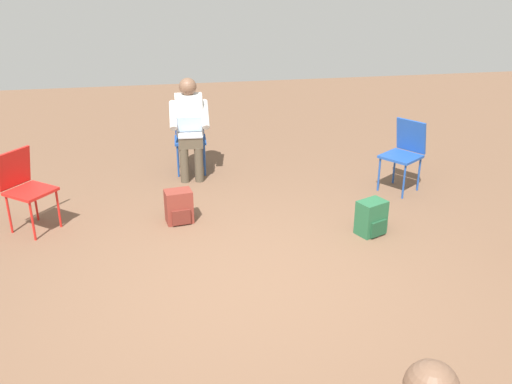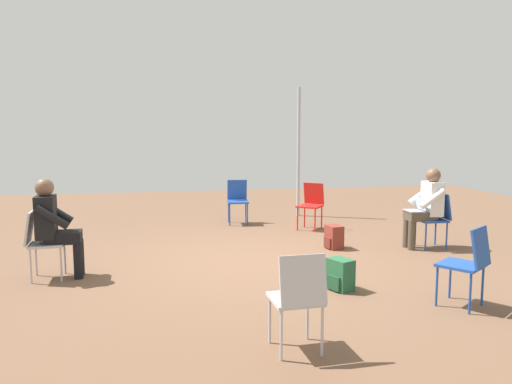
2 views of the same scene
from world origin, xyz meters
name	(u,v)px [view 2 (image 2 of 2)]	position (x,y,z in m)	size (l,w,h in m)	color
ground_plane	(253,261)	(0.00, 0.00, 0.00)	(16.53, 16.53, 0.00)	brown
chair_east	(238,198)	(2.87, -0.24, 0.50)	(0.47, 0.43, 0.85)	#1E4799
chair_south	(436,216)	(0.28, -2.93, 0.50)	(0.42, 0.45, 0.85)	#1E4799
chair_west	(298,295)	(-2.89, 0.18, 0.50)	(0.45, 0.42, 0.85)	#B7B7BC
chair_southwest	(468,261)	(-2.20, -1.82, 0.50)	(0.58, 0.57, 0.85)	#1E4799
chair_southeast	(311,202)	(2.05, -1.48, 0.50)	(0.58, 0.58, 0.85)	red
chair_north	(41,239)	(-0.31, 2.69, 0.50)	(0.42, 0.45, 0.85)	#B7B7BC
person_with_laptop	(426,204)	(0.28, -2.76, 0.69)	(0.51, 0.53, 1.24)	#4C4233
person_in_black	(54,223)	(-0.30, 2.53, 0.69)	(0.51, 0.53, 1.24)	black
backpack_near_laptop_user	(334,238)	(0.52, -1.37, 0.16)	(0.31, 0.28, 0.36)	maroon
backpack_by_empty_chair	(340,276)	(-1.41, -0.75, 0.16)	(0.34, 0.31, 0.36)	#235B38
tent_pole_far	(298,152)	(3.49, -1.64, 1.35)	(0.07, 0.07, 2.70)	#B2B2B7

